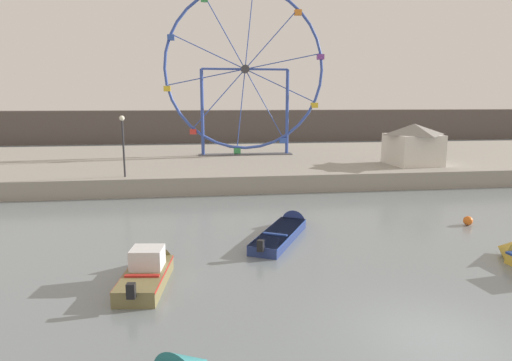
{
  "coord_description": "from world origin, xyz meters",
  "views": [
    {
      "loc": [
        -5.89,
        -9.31,
        5.92
      ],
      "look_at": [
        -3.2,
        10.36,
        2.24
      ],
      "focal_mm": 30.84,
      "sensor_mm": 36.0,
      "label": 1
    }
  ],
  "objects_px": {
    "motorboat_olive_wood": "(150,269)",
    "carnival_booth_white_ticket": "(413,143)",
    "promenade_lamp_near": "(123,137)",
    "motorboat_navy_blue": "(286,229)",
    "mooring_buoy_orange": "(468,221)",
    "ferris_wheel_blue_frame": "(245,72)"
  },
  "relations": [
    {
      "from": "motorboat_olive_wood",
      "to": "carnival_booth_white_ticket",
      "type": "xyz_separation_m",
      "value": [
        17.48,
        16.18,
        2.36
      ]
    },
    {
      "from": "motorboat_olive_wood",
      "to": "promenade_lamp_near",
      "type": "height_order",
      "value": "promenade_lamp_near"
    },
    {
      "from": "carnival_booth_white_ticket",
      "to": "mooring_buoy_orange",
      "type": "distance_m",
      "value": 12.4
    },
    {
      "from": "motorboat_navy_blue",
      "to": "promenade_lamp_near",
      "type": "distance_m",
      "value": 12.95
    },
    {
      "from": "carnival_booth_white_ticket",
      "to": "promenade_lamp_near",
      "type": "height_order",
      "value": "promenade_lamp_near"
    },
    {
      "from": "motorboat_navy_blue",
      "to": "mooring_buoy_orange",
      "type": "xyz_separation_m",
      "value": [
        8.85,
        0.12,
        -0.01
      ]
    },
    {
      "from": "motorboat_olive_wood",
      "to": "promenade_lamp_near",
      "type": "xyz_separation_m",
      "value": [
        -2.8,
        13.61,
        3.29
      ]
    },
    {
      "from": "carnival_booth_white_ticket",
      "to": "motorboat_olive_wood",
      "type": "bearing_deg",
      "value": -140.42
    },
    {
      "from": "motorboat_navy_blue",
      "to": "motorboat_olive_wood",
      "type": "distance_m",
      "value": 7.02
    },
    {
      "from": "motorboat_navy_blue",
      "to": "carnival_booth_white_ticket",
      "type": "height_order",
      "value": "carnival_booth_white_ticket"
    },
    {
      "from": "motorboat_navy_blue",
      "to": "mooring_buoy_orange",
      "type": "bearing_deg",
      "value": -61.15
    },
    {
      "from": "motorboat_olive_wood",
      "to": "ferris_wheel_blue_frame",
      "type": "height_order",
      "value": "ferris_wheel_blue_frame"
    },
    {
      "from": "promenade_lamp_near",
      "to": "motorboat_olive_wood",
      "type": "bearing_deg",
      "value": -78.37
    },
    {
      "from": "promenade_lamp_near",
      "to": "motorboat_navy_blue",
      "type": "bearing_deg",
      "value": -48.11
    },
    {
      "from": "ferris_wheel_blue_frame",
      "to": "carnival_booth_white_ticket",
      "type": "xyz_separation_m",
      "value": [
        11.59,
        -7.46,
        -5.48
      ]
    },
    {
      "from": "ferris_wheel_blue_frame",
      "to": "mooring_buoy_orange",
      "type": "bearing_deg",
      "value": -66.13
    },
    {
      "from": "promenade_lamp_near",
      "to": "mooring_buoy_orange",
      "type": "relative_size",
      "value": 8.61
    },
    {
      "from": "promenade_lamp_near",
      "to": "mooring_buoy_orange",
      "type": "height_order",
      "value": "promenade_lamp_near"
    },
    {
      "from": "motorboat_olive_wood",
      "to": "carnival_booth_white_ticket",
      "type": "relative_size",
      "value": 1.06
    },
    {
      "from": "motorboat_navy_blue",
      "to": "mooring_buoy_orange",
      "type": "relative_size",
      "value": 12.73
    },
    {
      "from": "motorboat_navy_blue",
      "to": "promenade_lamp_near",
      "type": "xyz_separation_m",
      "value": [
        -8.34,
        9.3,
        3.41
      ]
    },
    {
      "from": "carnival_booth_white_ticket",
      "to": "mooring_buoy_orange",
      "type": "height_order",
      "value": "carnival_booth_white_ticket"
    }
  ]
}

